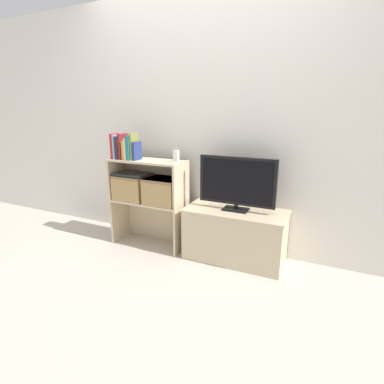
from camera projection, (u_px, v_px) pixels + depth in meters
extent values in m
plane|color=#BCB2A3|center=(185.00, 259.00, 2.79)|extent=(16.00, 16.00, 0.00)
cube|color=silver|center=(205.00, 126.00, 2.86)|extent=(10.00, 0.05, 2.40)
cube|color=#CCB793|center=(235.00, 236.00, 2.74)|extent=(0.89, 0.41, 0.46)
cube|color=#CCB793|center=(236.00, 211.00, 2.68)|extent=(0.91, 0.43, 0.02)
cube|color=black|center=(236.00, 209.00, 2.67)|extent=(0.22, 0.14, 0.02)
cylinder|color=black|center=(236.00, 206.00, 2.66)|extent=(0.04, 0.04, 0.04)
cube|color=black|center=(237.00, 181.00, 2.60)|extent=(0.68, 0.04, 0.42)
cube|color=black|center=(236.00, 182.00, 2.59)|extent=(0.63, 0.00, 0.37)
cube|color=#CCB793|center=(121.00, 217.00, 3.21)|extent=(0.02, 0.31, 0.47)
cube|color=#CCB793|center=(182.00, 228.00, 2.91)|extent=(0.02, 0.31, 0.47)
cube|color=#CCB793|center=(157.00, 218.00, 3.19)|extent=(0.71, 0.02, 0.47)
cube|color=#CCB793|center=(149.00, 201.00, 3.00)|extent=(0.71, 0.31, 0.02)
cube|color=#CCB793|center=(118.00, 177.00, 3.09)|extent=(0.02, 0.31, 0.41)
cube|color=#CCB793|center=(181.00, 184.00, 2.79)|extent=(0.02, 0.31, 0.41)
cube|color=#CCB793|center=(156.00, 178.00, 3.07)|extent=(0.71, 0.02, 0.41)
cube|color=#CCB793|center=(147.00, 161.00, 2.89)|extent=(0.71, 0.31, 0.02)
cube|color=#B22328|center=(115.00, 146.00, 2.94)|extent=(0.03, 0.12, 0.24)
cube|color=#709ECC|center=(118.00, 147.00, 2.93)|extent=(0.02, 0.14, 0.23)
cube|color=#232328|center=(120.00, 147.00, 2.92)|extent=(0.03, 0.15, 0.22)
cube|color=maroon|center=(123.00, 146.00, 2.90)|extent=(0.03, 0.14, 0.24)
cube|color=gold|center=(127.00, 150.00, 2.89)|extent=(0.03, 0.12, 0.18)
cube|color=silver|center=(129.00, 149.00, 2.88)|extent=(0.02, 0.14, 0.20)
cube|color=#1E7075|center=(132.00, 148.00, 2.86)|extent=(0.03, 0.15, 0.23)
cube|color=olive|center=(134.00, 147.00, 2.85)|extent=(0.02, 0.13, 0.25)
cube|color=navy|center=(137.00, 151.00, 2.85)|extent=(0.02, 0.12, 0.17)
cube|color=white|center=(176.00, 156.00, 2.74)|extent=(0.05, 0.03, 0.11)
cylinder|color=silver|center=(176.00, 149.00, 2.73)|extent=(0.01, 0.01, 0.03)
cube|color=tan|center=(133.00, 187.00, 3.02)|extent=(0.33, 0.27, 0.25)
cube|color=olive|center=(132.00, 176.00, 2.99)|extent=(0.33, 0.28, 0.02)
cube|color=tan|center=(163.00, 191.00, 2.88)|extent=(0.33, 0.27, 0.25)
cube|color=olive|center=(163.00, 179.00, 2.85)|extent=(0.33, 0.28, 0.02)
cube|color=#2D2D33|center=(132.00, 174.00, 2.99)|extent=(0.35, 0.24, 0.02)
cylinder|color=#99999E|center=(132.00, 173.00, 2.99)|extent=(0.02, 0.02, 0.00)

